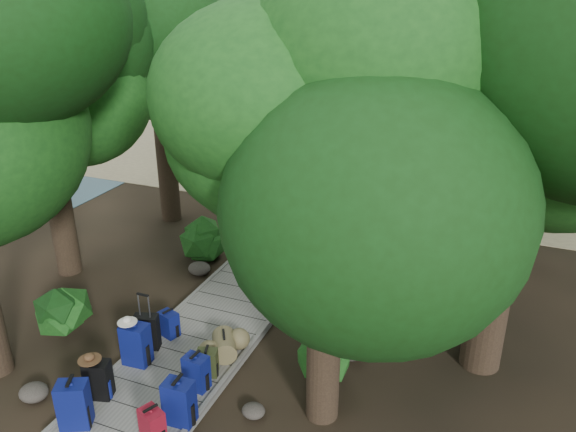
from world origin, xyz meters
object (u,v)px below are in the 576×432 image
at_px(backpack_right_d, 207,361).
at_px(lone_suitcase_on_sand, 357,174).
at_px(backpack_left_b, 98,378).
at_px(backpack_left_c, 136,342).
at_px(backpack_left_a, 74,402).
at_px(suitcase_on_boardwalk, 147,332).
at_px(backpack_left_d, 169,323).
at_px(backpack_right_c, 196,371).
at_px(kayak, 293,156).
at_px(backpack_right_a, 152,425).
at_px(duffel_right_khaki, 224,345).
at_px(backpack_right_b, 179,400).
at_px(sun_lounger, 465,164).

distance_m(backpack_right_d, lone_suitcase_on_sand, 10.71).
xyz_separation_m(backpack_left_b, backpack_left_c, (0.04, 0.95, 0.06)).
height_order(backpack_left_a, suitcase_on_boardwalk, backpack_left_a).
xyz_separation_m(backpack_left_d, backpack_right_c, (1.25, -1.10, 0.06)).
distance_m(backpack_left_b, backpack_left_c, 0.95).
xyz_separation_m(backpack_left_c, backpack_right_c, (1.31, -0.18, -0.09)).
bearing_deg(backpack_left_b, backpack_right_d, 24.56).
height_order(backpack_left_b, kayak, backpack_left_b).
xyz_separation_m(backpack_right_c, backpack_right_d, (-0.00, 0.36, -0.07)).
bearing_deg(backpack_left_c, suitcase_on_boardwalk, 97.46).
xyz_separation_m(backpack_left_c, backpack_right_a, (1.34, -1.47, -0.10)).
bearing_deg(backpack_right_a, backpack_left_b, -177.01).
distance_m(duffel_right_khaki, lone_suitcase_on_sand, 10.13).
bearing_deg(backpack_right_b, duffel_right_khaki, 91.98).
height_order(duffel_right_khaki, sun_lounger, sun_lounger).
xyz_separation_m(backpack_right_a, backpack_right_b, (0.13, 0.51, 0.08)).
distance_m(backpack_left_b, backpack_left_d, 1.87).
xyz_separation_m(backpack_left_a, backpack_right_b, (1.42, 0.65, -0.02)).
xyz_separation_m(backpack_right_a, backpack_right_d, (-0.03, 1.65, -0.06)).
distance_m(backpack_left_b, backpack_right_b, 1.51).
distance_m(backpack_left_d, backpack_right_d, 1.45).
distance_m(backpack_right_b, duffel_right_khaki, 1.73).
bearing_deg(backpack_right_d, backpack_left_c, 169.65).
relative_size(backpack_right_c, duffel_right_khaki, 1.07).
bearing_deg(duffel_right_khaki, backpack_left_b, -159.78).
xyz_separation_m(backpack_left_a, kayak, (-2.04, 14.20, -0.38)).
distance_m(backpack_left_a, backpack_right_a, 1.30).
height_order(backpack_right_b, sun_lounger, backpack_right_b).
bearing_deg(backpack_right_b, backpack_right_c, 98.85).
bearing_deg(sun_lounger, backpack_left_c, -95.40).
height_order(backpack_left_a, backpack_left_d, backpack_left_a).
bearing_deg(backpack_left_d, backpack_left_b, -74.92).
xyz_separation_m(backpack_left_c, backpack_right_b, (1.47, -0.96, -0.02)).
height_order(backpack_left_c, backpack_right_b, backpack_left_c).
xyz_separation_m(backpack_left_d, suitcase_on_boardwalk, (-0.15, -0.48, 0.07)).
distance_m(backpack_left_b, lone_suitcase_on_sand, 11.88).
relative_size(backpack_left_d, duffel_right_khaki, 0.87).
bearing_deg(backpack_right_d, backpack_right_c, -107.60).
relative_size(backpack_left_b, backpack_right_b, 0.90).
bearing_deg(backpack_left_b, backpack_left_d, 71.44).
bearing_deg(sun_lounger, duffel_right_khaki, -90.81).
xyz_separation_m(backpack_right_b, backpack_right_d, (-0.17, 1.13, -0.14)).
relative_size(suitcase_on_boardwalk, sun_lounger, 0.32).
bearing_deg(backpack_left_c, kayak, 95.20).
distance_m(backpack_left_c, backpack_right_c, 1.32).
bearing_deg(backpack_right_c, backpack_right_b, -72.59).
bearing_deg(duffel_right_khaki, backpack_left_c, 178.72).
height_order(backpack_left_c, backpack_left_d, backpack_left_c).
height_order(backpack_left_b, sun_lounger, backpack_left_b).
bearing_deg(backpack_right_a, suitcase_on_boardwalk, 150.38).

